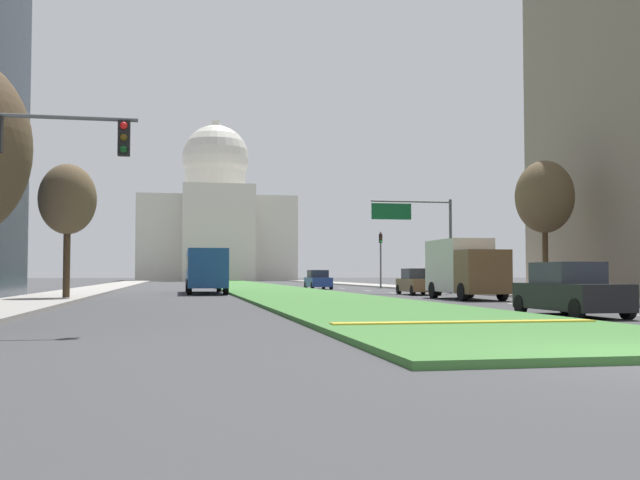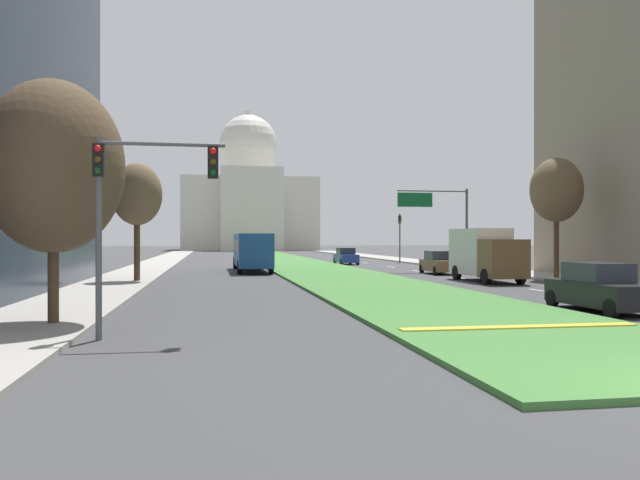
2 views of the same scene
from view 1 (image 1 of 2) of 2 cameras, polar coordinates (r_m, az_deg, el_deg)
ground_plane at (r=78.96m, az=-5.74°, el=-3.58°), size 302.00×302.00×0.00m
grass_median at (r=72.13m, az=-5.25°, el=-3.62°), size 7.61×123.55×0.14m
median_curb_nose at (r=18.86m, az=11.18°, el=-6.24°), size 6.84×0.50×0.04m
lane_dashes_right at (r=46.58m, az=7.73°, el=-4.26°), size 0.16×47.72×0.01m
sidewalk_left at (r=65.26m, az=-16.77°, el=-3.63°), size 4.00×123.55×0.15m
sidewalk_right at (r=68.17m, az=6.92°, el=-3.67°), size 4.00×123.55×0.15m
capitol_building at (r=146.93m, az=-8.08°, el=1.23°), size 29.47×27.56×31.74m
traffic_light_near_left at (r=18.51m, az=-21.26°, el=5.10°), size 3.34×0.35×5.20m
traffic_light_far_right at (r=68.18m, az=4.71°, el=-0.96°), size 0.28×0.35×5.20m
overhead_guide_sign at (r=51.13m, az=7.77°, el=1.11°), size 5.78×0.20×6.50m
street_tree_left_mid at (r=39.86m, az=-18.92°, el=2.94°), size 2.89×2.89×6.98m
street_tree_right_mid at (r=42.98m, az=16.96°, el=3.17°), size 3.23×3.23×7.66m
sedan_lead_stopped at (r=24.91m, az=18.72°, el=-3.75°), size 1.89×4.49×1.73m
sedan_midblock at (r=47.79m, az=7.57°, el=-3.27°), size 2.02×4.32×1.69m
sedan_distant at (r=64.36m, az=-0.15°, el=-3.12°), size 1.85×4.32×1.67m
box_truck_delivery at (r=40.01m, az=11.11°, el=-2.11°), size 2.40×6.40×3.20m
city_bus at (r=51.41m, az=-8.83°, el=-2.12°), size 2.62×11.00×2.95m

